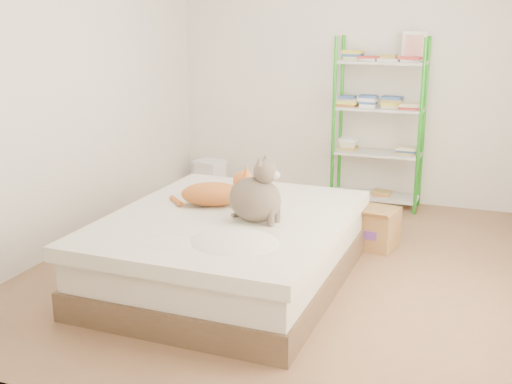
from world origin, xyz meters
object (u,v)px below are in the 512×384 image
at_px(grey_cat, 255,190).
at_px(bed, 229,249).
at_px(cardboard_box, 368,227).
at_px(shelf_unit, 380,116).
at_px(white_bin, 210,175).
at_px(orange_cat, 212,191).

bearing_deg(grey_cat, bed, 81.49).
bearing_deg(cardboard_box, bed, -116.30).
height_order(bed, shelf_unit, shelf_unit).
bearing_deg(grey_cat, shelf_unit, -4.77).
xyz_separation_m(grey_cat, shelf_unit, (0.43, 2.38, 0.18)).
bearing_deg(white_bin, shelf_unit, 2.20).
bearing_deg(cardboard_box, white_bin, 159.35).
height_order(shelf_unit, cardboard_box, shelf_unit).
bearing_deg(orange_cat, bed, -61.38).
relative_size(bed, cardboard_box, 3.96).
xyz_separation_m(bed, cardboard_box, (0.80, 1.13, -0.09)).
relative_size(grey_cat, cardboard_box, 0.88).
xyz_separation_m(shelf_unit, white_bin, (-1.83, -0.07, -0.75)).
xyz_separation_m(orange_cat, shelf_unit, (0.86, 2.14, 0.30)).
bearing_deg(white_bin, cardboard_box, -29.67).
bearing_deg(orange_cat, white_bin, 95.62).
distance_m(bed, white_bin, 2.54).
bearing_deg(shelf_unit, orange_cat, -111.97).
relative_size(bed, white_bin, 5.74).
bearing_deg(grey_cat, orange_cat, 66.12).
bearing_deg(bed, orange_cat, 138.99).
distance_m(grey_cat, shelf_unit, 2.43).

